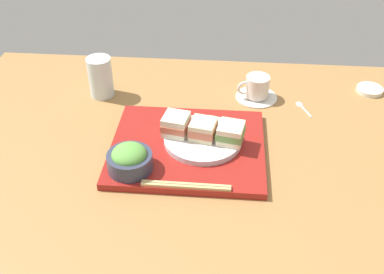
% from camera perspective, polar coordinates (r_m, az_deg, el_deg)
% --- Properties ---
extents(ground_plane, '(1.40, 1.00, 0.03)m').
position_cam_1_polar(ground_plane, '(1.19, -0.54, -2.24)').
color(ground_plane, olive).
extents(serving_tray, '(0.39, 0.33, 0.02)m').
position_cam_1_polar(serving_tray, '(1.17, -0.39, -1.37)').
color(serving_tray, maroon).
rests_on(serving_tray, ground_plane).
extents(sandwich_plate, '(0.20, 0.20, 0.02)m').
position_cam_1_polar(sandwich_plate, '(1.17, 1.36, -0.26)').
color(sandwich_plate, silver).
rests_on(sandwich_plate, serving_tray).
extents(sandwich_near, '(0.08, 0.08, 0.05)m').
position_cam_1_polar(sandwich_near, '(1.17, -2.02, 1.58)').
color(sandwich_near, '#EFE5C1').
rests_on(sandwich_near, sandwich_plate).
extents(sandwich_middle, '(0.08, 0.07, 0.05)m').
position_cam_1_polar(sandwich_middle, '(1.15, 1.38, 0.97)').
color(sandwich_middle, beige).
rests_on(sandwich_middle, sandwich_plate).
extents(sandwich_far, '(0.08, 0.07, 0.05)m').
position_cam_1_polar(sandwich_far, '(1.14, 4.86, 0.49)').
color(sandwich_far, beige).
rests_on(sandwich_far, sandwich_plate).
extents(salad_bowl, '(0.11, 0.11, 0.07)m').
position_cam_1_polar(salad_bowl, '(1.08, -7.81, -2.74)').
color(salad_bowl, '#33384C').
rests_on(salad_bowl, serving_tray).
extents(chopsticks_pair, '(0.21, 0.02, 0.01)m').
position_cam_1_polar(chopsticks_pair, '(1.05, -0.77, -6.09)').
color(chopsticks_pair, tan).
rests_on(chopsticks_pair, serving_tray).
extents(coffee_cup, '(0.12, 0.12, 0.07)m').
position_cam_1_polar(coffee_cup, '(1.38, 8.09, 5.99)').
color(coffee_cup, silver).
rests_on(coffee_cup, ground_plane).
extents(drinking_glass, '(0.07, 0.07, 0.12)m').
position_cam_1_polar(drinking_glass, '(1.40, -11.37, 7.36)').
color(drinking_glass, silver).
rests_on(drinking_glass, ground_plane).
extents(small_sauce_dish, '(0.08, 0.08, 0.01)m').
position_cam_1_polar(small_sauce_dish, '(1.52, 21.33, 5.54)').
color(small_sauce_dish, silver).
rests_on(small_sauce_dish, ground_plane).
extents(teaspoon, '(0.04, 0.08, 0.01)m').
position_cam_1_polar(teaspoon, '(1.38, 13.49, 3.90)').
color(teaspoon, silver).
rests_on(teaspoon, ground_plane).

